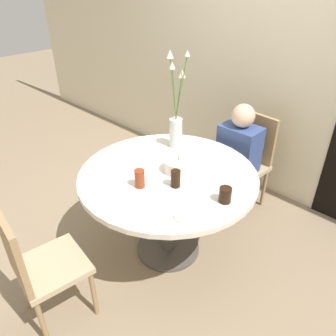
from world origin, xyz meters
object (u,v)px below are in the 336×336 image
at_px(birthday_cake, 179,166).
at_px(drink_glass_0, 225,195).
at_px(side_plate, 190,215).
at_px(flower_vase, 176,121).
at_px(drink_glass_1, 140,179).
at_px(person_boy, 237,164).
at_px(chair_far_back, 37,263).
at_px(chair_near_front, 248,157).
at_px(drink_glass_2, 176,179).

xyz_separation_m(birthday_cake, drink_glass_0, (0.45, -0.07, 0.01)).
relative_size(birthday_cake, side_plate, 1.03).
relative_size(flower_vase, drink_glass_1, 5.98).
bearing_deg(drink_glass_0, side_plate, -104.81).
distance_m(drink_glass_1, person_boy, 1.15).
distance_m(chair_far_back, drink_glass_1, 0.81).
bearing_deg(chair_near_front, person_boy, -90.00).
bearing_deg(drink_glass_0, drink_glass_2, -165.43).
bearing_deg(side_plate, person_boy, 108.02).
distance_m(chair_near_front, drink_glass_1, 1.30).
xyz_separation_m(chair_near_front, drink_glass_1, (-0.10, -1.26, 0.31)).
distance_m(chair_near_front, person_boy, 0.16).
height_order(birthday_cake, drink_glass_2, birthday_cake).
xyz_separation_m(chair_near_front, drink_glass_0, (0.41, -1.00, 0.30)).
xyz_separation_m(chair_far_back, drink_glass_2, (0.30, 0.91, 0.31)).
bearing_deg(drink_glass_1, birthday_cake, 80.07).
bearing_deg(person_boy, drink_glass_2, -84.83).
xyz_separation_m(side_plate, drink_glass_0, (0.07, 0.26, 0.05)).
relative_size(chair_near_front, person_boy, 0.85).
bearing_deg(birthday_cake, person_boy, 87.76).
height_order(chair_far_back, flower_vase, flower_vase).
height_order(side_plate, person_boy, person_boy).
distance_m(flower_vase, person_boy, 0.75).
relative_size(drink_glass_2, person_boy, 0.11).
height_order(drink_glass_0, drink_glass_1, drink_glass_1).
distance_m(chair_near_front, drink_glass_0, 1.12).
bearing_deg(chair_far_back, drink_glass_2, -99.94).
height_order(side_plate, drink_glass_1, drink_glass_1).
relative_size(drink_glass_0, person_boy, 0.10).
bearing_deg(chair_far_back, drink_glass_1, -91.43).
bearing_deg(chair_far_back, flower_vase, -77.55).
relative_size(side_plate, drink_glass_0, 1.97).
bearing_deg(drink_glass_0, flower_vase, 154.73).
bearing_deg(drink_glass_0, chair_far_back, -122.62).
distance_m(chair_far_back, drink_glass_2, 1.00).
bearing_deg(drink_glass_2, chair_near_front, 93.72).
xyz_separation_m(birthday_cake, side_plate, (0.39, -0.33, -0.04)).
distance_m(birthday_cake, flower_vase, 0.43).
bearing_deg(birthday_cake, chair_near_front, 87.34).
relative_size(chair_near_front, birthday_cake, 4.36).
bearing_deg(drink_glass_1, flower_vase, 110.44).
height_order(birthday_cake, drink_glass_0, birthday_cake).
bearing_deg(person_boy, flower_vase, -122.41).
relative_size(flower_vase, drink_glass_2, 6.32).
relative_size(side_plate, drink_glass_2, 1.68).
height_order(chair_far_back, drink_glass_2, chair_far_back).
distance_m(drink_glass_2, person_boy, 0.99).
distance_m(chair_far_back, birthday_cake, 1.12).
xyz_separation_m(flower_vase, drink_glass_0, (0.74, -0.35, -0.17)).
bearing_deg(drink_glass_2, drink_glass_0, 14.57).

